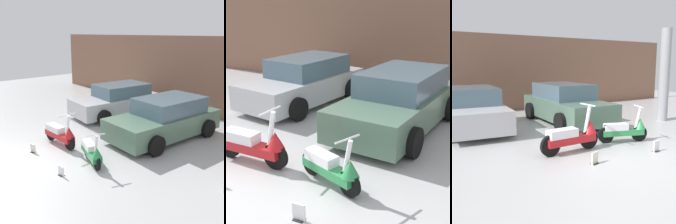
{
  "view_description": "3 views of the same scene",
  "coord_description": "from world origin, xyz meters",
  "views": [
    {
      "loc": [
        6.77,
        -3.27,
        3.51
      ],
      "look_at": [
        0.13,
        2.52,
        0.99
      ],
      "focal_mm": 45.0,
      "sensor_mm": 36.0,
      "label": 1
    },
    {
      "loc": [
        3.55,
        -3.36,
        2.97
      ],
      "look_at": [
        0.14,
        2.84,
        0.6
      ],
      "focal_mm": 55.0,
      "sensor_mm": 36.0,
      "label": 2
    },
    {
      "loc": [
        -4.23,
        -4.39,
        2.08
      ],
      "look_at": [
        0.22,
        2.77,
        0.64
      ],
      "focal_mm": 45.0,
      "sensor_mm": 36.0,
      "label": 3
    }
  ],
  "objects": [
    {
      "name": "ground_plane",
      "position": [
        0.0,
        0.0,
        0.0
      ],
      "size": [
        28.0,
        28.0,
        0.0
      ],
      "primitive_type": "plane",
      "color": "#B2B2B2"
    },
    {
      "name": "wall_back",
      "position": [
        0.0,
        7.51,
        1.67
      ],
      "size": [
        19.6,
        0.12,
        3.35
      ],
      "primitive_type": "cube",
      "color": "#845B47",
      "rests_on": "ground_plane"
    },
    {
      "name": "scooter_front_left",
      "position": [
        -0.62,
        1.0,
        0.4
      ],
      "size": [
        1.61,
        0.58,
        1.12
      ],
      "rotation": [
        0.0,
        0.0,
        0.03
      ],
      "color": "black",
      "rests_on": "ground_plane"
    },
    {
      "name": "scooter_front_right",
      "position": [
        1.04,
        0.98,
        0.35
      ],
      "size": [
        1.34,
        0.69,
        0.97
      ],
      "rotation": [
        0.0,
        0.0,
        -0.34
      ],
      "color": "black",
      "rests_on": "ground_plane"
    },
    {
      "name": "car_rear_left",
      "position": [
        -2.0,
        4.72,
        0.64
      ],
      "size": [
        2.25,
        4.13,
        1.35
      ],
      "rotation": [
        0.0,
        0.0,
        -1.68
      ],
      "color": "#B7B7BC",
      "rests_on": "ground_plane"
    },
    {
      "name": "car_rear_center",
      "position": [
        1.1,
        4.07,
        0.66
      ],
      "size": [
        2.18,
        4.18,
        1.38
      ],
      "rotation": [
        0.0,
        0.0,
        -1.64
      ],
      "color": "#51705B",
      "rests_on": "ground_plane"
    },
    {
      "name": "placard_near_left_scooter",
      "position": [
        -0.69,
        0.07,
        0.11
      ],
      "size": [
        0.2,
        0.16,
        0.26
      ],
      "rotation": [
        0.0,
        0.0,
        0.27
      ],
      "color": "black",
      "rests_on": "ground_plane"
    },
    {
      "name": "placard_near_right_scooter",
      "position": [
        1.1,
        -0.04,
        0.11
      ],
      "size": [
        0.2,
        0.13,
        0.26
      ],
      "rotation": [
        0.0,
        0.0,
        0.07
      ],
      "color": "black",
      "rests_on": "ground_plane"
    }
  ]
}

